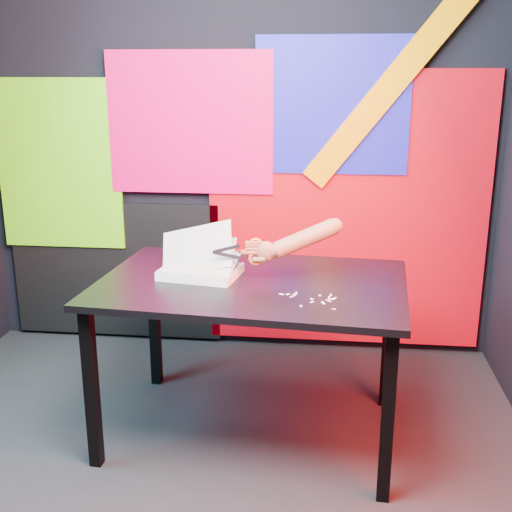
# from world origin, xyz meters

# --- Properties ---
(room) EXTENTS (3.01, 3.01, 2.71)m
(room) POSITION_xyz_m (0.00, 0.00, 1.35)
(room) COLOR black
(room) RESTS_ON ground
(backdrop) EXTENTS (2.88, 0.05, 2.08)m
(backdrop) POSITION_xyz_m (0.06, 1.46, 0.96)
(backdrop) COLOR #BC0410
(backdrop) RESTS_ON ground
(work_table) EXTENTS (1.40, 1.00, 0.75)m
(work_table) POSITION_xyz_m (0.22, 0.47, 0.67)
(work_table) COLOR black
(work_table) RESTS_ON ground
(printout_stack) EXTENTS (0.38, 0.30, 0.26)m
(printout_stack) POSITION_xyz_m (-0.02, 0.51, 0.78)
(printout_stack) COLOR white
(printout_stack) RESTS_ON work_table
(scissors) EXTENTS (0.22, 0.04, 0.12)m
(scissors) POSITION_xyz_m (0.22, 0.48, 0.88)
(scissors) COLOR #B5B6C7
(scissors) RESTS_ON printout_stack
(hand_forearm) EXTENTS (0.41, 0.12, 0.19)m
(hand_forearm) POSITION_xyz_m (0.42, 0.51, 0.93)
(hand_forearm) COLOR brown
(hand_forearm) RESTS_ON work_table
(paper_clippings) EXTENTS (0.24, 0.18, 0.00)m
(paper_clippings) POSITION_xyz_m (0.49, 0.27, 0.75)
(paper_clippings) COLOR white
(paper_clippings) RESTS_ON work_table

